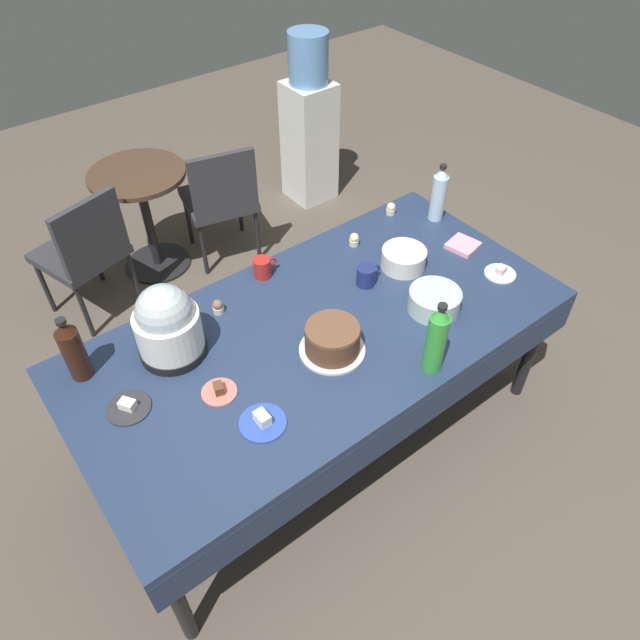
% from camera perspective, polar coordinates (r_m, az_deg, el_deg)
% --- Properties ---
extents(ground, '(9.00, 9.00, 0.00)m').
position_cam_1_polar(ground, '(3.14, 0.00, -10.51)').
color(ground, brown).
extents(potluck_table, '(2.20, 1.10, 0.75)m').
position_cam_1_polar(potluck_table, '(2.60, 0.00, -1.76)').
color(potluck_table, navy).
rests_on(potluck_table, ground).
extents(frosted_layer_cake, '(0.28, 0.28, 0.14)m').
position_cam_1_polar(frosted_layer_cake, '(2.42, 1.21, -1.97)').
color(frosted_layer_cake, silver).
rests_on(frosted_layer_cake, potluck_table).
extents(slow_cooker, '(0.28, 0.28, 0.35)m').
position_cam_1_polar(slow_cooker, '(2.43, -14.66, -0.45)').
color(slow_cooker, black).
rests_on(slow_cooker, potluck_table).
extents(glass_salad_bowl, '(0.23, 0.23, 0.10)m').
position_cam_1_polar(glass_salad_bowl, '(2.66, 11.09, 1.85)').
color(glass_salad_bowl, '#B2C6BC').
rests_on(glass_salad_bowl, potluck_table).
extents(ceramic_snack_bowl, '(0.22, 0.22, 0.10)m').
position_cam_1_polar(ceramic_snack_bowl, '(2.88, 8.15, 5.96)').
color(ceramic_snack_bowl, silver).
rests_on(ceramic_snack_bowl, potluck_table).
extents(dessert_plate_white, '(0.15, 0.15, 0.04)m').
position_cam_1_polar(dessert_plate_white, '(2.95, 17.18, 4.43)').
color(dessert_plate_white, white).
rests_on(dessert_plate_white, potluck_table).
extents(dessert_plate_cobalt, '(0.18, 0.18, 0.06)m').
position_cam_1_polar(dessert_plate_cobalt, '(2.23, -5.62, -9.80)').
color(dessert_plate_cobalt, '#2D4CB2').
rests_on(dessert_plate_cobalt, potluck_table).
extents(dessert_plate_charcoal, '(0.17, 0.17, 0.04)m').
position_cam_1_polar(dessert_plate_charcoal, '(2.38, -18.18, -8.06)').
color(dessert_plate_charcoal, '#2D2D33').
rests_on(dessert_plate_charcoal, potluck_table).
extents(dessert_plate_coral, '(0.14, 0.14, 0.05)m').
position_cam_1_polar(dessert_plate_coral, '(2.34, -9.81, -6.83)').
color(dessert_plate_coral, '#E07266').
rests_on(dessert_plate_coral, potluck_table).
extents(cupcake_lemon, '(0.05, 0.05, 0.07)m').
position_cam_1_polar(cupcake_lemon, '(3.00, 3.36, 7.84)').
color(cupcake_lemon, beige).
rests_on(cupcake_lemon, potluck_table).
extents(cupcake_rose, '(0.05, 0.05, 0.07)m').
position_cam_1_polar(cupcake_rose, '(2.65, -9.92, 1.29)').
color(cupcake_rose, beige).
rests_on(cupcake_rose, potluck_table).
extents(cupcake_mint, '(0.05, 0.05, 0.07)m').
position_cam_1_polar(cupcake_mint, '(3.25, 6.93, 10.72)').
color(cupcake_mint, beige).
rests_on(cupcake_mint, potluck_table).
extents(soda_bottle_water, '(0.08, 0.08, 0.32)m').
position_cam_1_polar(soda_bottle_water, '(3.19, 11.51, 11.93)').
color(soda_bottle_water, silver).
rests_on(soda_bottle_water, potluck_table).
extents(soda_bottle_cola, '(0.09, 0.09, 0.31)m').
position_cam_1_polar(soda_bottle_cola, '(2.47, -22.95, -2.72)').
color(soda_bottle_cola, '#33190F').
rests_on(soda_bottle_cola, potluck_table).
extents(soda_bottle_lime_soda, '(0.08, 0.08, 0.34)m').
position_cam_1_polar(soda_bottle_lime_soda, '(2.33, 11.25, -1.87)').
color(soda_bottle_lime_soda, green).
rests_on(soda_bottle_lime_soda, potluck_table).
extents(coffee_mug_navy, '(0.13, 0.09, 0.10)m').
position_cam_1_polar(coffee_mug_navy, '(2.76, 4.55, 4.35)').
color(coffee_mug_navy, navy).
rests_on(coffee_mug_navy, potluck_table).
extents(coffee_mug_red, '(0.13, 0.08, 0.10)m').
position_cam_1_polar(coffee_mug_red, '(2.80, -5.64, 5.10)').
color(coffee_mug_red, '#B2231E').
rests_on(coffee_mug_red, potluck_table).
extents(paper_napkin_stack, '(0.17, 0.17, 0.02)m').
position_cam_1_polar(paper_napkin_stack, '(3.08, 13.77, 7.09)').
color(paper_napkin_stack, pink).
rests_on(paper_napkin_stack, potluck_table).
extents(maroon_chair_left, '(0.55, 0.55, 0.85)m').
position_cam_1_polar(maroon_chair_left, '(3.68, -21.97, 6.45)').
color(maroon_chair_left, '#333338').
rests_on(maroon_chair_left, ground).
extents(maroon_chair_right, '(0.53, 0.53, 0.85)m').
position_cam_1_polar(maroon_chair_right, '(3.92, -9.66, 11.80)').
color(maroon_chair_right, '#333338').
rests_on(maroon_chair_right, ground).
extents(round_cafe_table, '(0.60, 0.60, 0.72)m').
position_cam_1_polar(round_cafe_table, '(3.95, -16.82, 10.86)').
color(round_cafe_table, '#473323').
rests_on(round_cafe_table, ground).
extents(water_cooler, '(0.32, 0.32, 1.24)m').
position_cam_1_polar(water_cooler, '(4.53, -1.06, 18.48)').
color(water_cooler, silver).
rests_on(water_cooler, ground).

